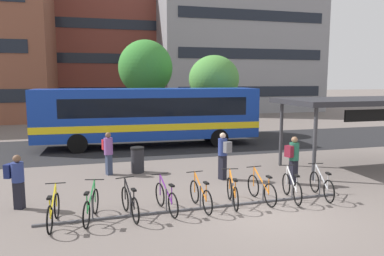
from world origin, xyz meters
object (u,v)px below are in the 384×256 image
at_px(commuter_red_pack_3, 108,150).
at_px(parked_bicycle_orange_6, 261,189).
at_px(parked_bicycle_orange_5, 232,193).
at_px(parked_bicycle_black_2, 130,203).
at_px(street_tree_1, 214,79).
at_px(parked_bicycle_yellow_0, 53,211).
at_px(street_tree_0, 146,68).
at_px(city_bus, 147,114).
at_px(commuter_navy_pack_1, 17,178).
at_px(trash_bin, 137,160).
at_px(parked_bicycle_green_1, 91,207).
at_px(commuter_grey_pack_2, 223,153).
at_px(transit_shelter, 364,103).
at_px(parked_bicycle_purple_3, 166,199).
at_px(commuter_maroon_pack_0, 293,157).
at_px(parked_bicycle_white_7, 292,188).
at_px(parked_bicycle_orange_4, 201,196).
at_px(parked_bicycle_silver_8, 321,185).

bearing_deg(commuter_red_pack_3, parked_bicycle_orange_6, 24.94).
height_order(parked_bicycle_orange_5, parked_bicycle_orange_6, same).
bearing_deg(parked_bicycle_black_2, street_tree_1, -36.91).
xyz_separation_m(parked_bicycle_yellow_0, street_tree_0, (4.77, 16.62, 4.11)).
bearing_deg(city_bus, commuter_red_pack_3, 69.51).
xyz_separation_m(commuter_navy_pack_1, trash_bin, (3.82, 3.20, -0.39)).
distance_m(parked_bicycle_green_1, street_tree_1, 16.18).
relative_size(commuter_grey_pack_2, street_tree_1, 0.33).
distance_m(parked_bicycle_orange_6, street_tree_0, 16.87).
height_order(parked_bicycle_green_1, parked_bicycle_black_2, same).
bearing_deg(transit_shelter, trash_bin, 169.67).
distance_m(parked_bicycle_purple_3, commuter_maroon_pack_0, 5.12).
bearing_deg(street_tree_0, commuter_maroon_pack_0, -78.42).
relative_size(parked_bicycle_orange_5, parked_bicycle_white_7, 1.00).
height_order(commuter_maroon_pack_0, commuter_grey_pack_2, commuter_grey_pack_2).
height_order(parked_bicycle_green_1, parked_bicycle_orange_4, same).
height_order(parked_bicycle_orange_5, parked_bicycle_white_7, same).
height_order(parked_bicycle_black_2, street_tree_0, street_tree_0).
xyz_separation_m(parked_bicycle_purple_3, parked_bicycle_white_7, (3.95, -0.02, 0.00)).
height_order(parked_bicycle_yellow_0, parked_bicycle_silver_8, same).
relative_size(transit_shelter, street_tree_1, 1.32).
bearing_deg(parked_bicycle_orange_4, commuter_navy_pack_1, 69.68).
distance_m(parked_bicycle_orange_4, parked_bicycle_orange_5, 1.00).
relative_size(parked_bicycle_green_1, parked_bicycle_silver_8, 0.99).
height_order(parked_bicycle_purple_3, parked_bicycle_orange_5, same).
bearing_deg(parked_bicycle_orange_4, parked_bicycle_orange_5, -92.12).
bearing_deg(commuter_navy_pack_1, trash_bin, 61.15).
relative_size(parked_bicycle_green_1, parked_bicycle_orange_5, 0.99).
bearing_deg(street_tree_1, trash_bin, -124.84).
bearing_deg(parked_bicycle_green_1, city_bus, -3.69).
bearing_deg(parked_bicycle_green_1, parked_bicycle_black_2, -77.85).
distance_m(transit_shelter, street_tree_1, 11.08).
bearing_deg(parked_bicycle_yellow_0, commuter_red_pack_3, -14.20).
bearing_deg(parked_bicycle_orange_5, parked_bicycle_silver_8, -80.47).
bearing_deg(commuter_red_pack_3, parked_bicycle_orange_5, 17.47).
bearing_deg(parked_bicycle_silver_8, parked_bicycle_green_1, 100.19).
distance_m(parked_bicycle_green_1, parked_bicycle_orange_6, 5.02).
bearing_deg(commuter_navy_pack_1, commuter_red_pack_3, 71.15).
xyz_separation_m(commuter_navy_pack_1, street_tree_0, (5.89, 15.04, 3.58)).
distance_m(street_tree_0, street_tree_1, 5.13).
relative_size(parked_bicycle_green_1, parked_bicycle_black_2, 0.99).
height_order(trash_bin, street_tree_0, street_tree_0).
relative_size(parked_bicycle_white_7, commuter_maroon_pack_0, 0.99).
distance_m(transit_shelter, street_tree_0, 15.38).
height_order(parked_bicycle_orange_5, street_tree_1, street_tree_1).
height_order(parked_bicycle_orange_6, parked_bicycle_white_7, same).
relative_size(parked_bicycle_black_2, parked_bicycle_orange_4, 0.99).
bearing_deg(parked_bicycle_black_2, commuter_red_pack_3, -5.30).
height_order(parked_bicycle_green_1, transit_shelter, transit_shelter).
xyz_separation_m(parked_bicycle_orange_4, commuter_grey_pack_2, (1.68, 2.72, 0.64)).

